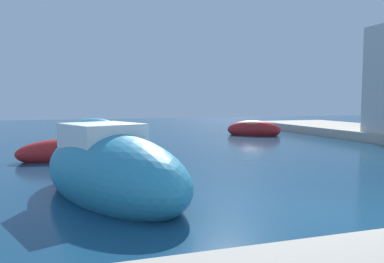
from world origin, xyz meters
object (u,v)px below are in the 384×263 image
object	(u,v)px
moored_boat_1	(69,152)
moored_boat_5	(254,130)
moored_boat_4	(111,172)
moored_boat_3	(95,133)

from	to	relation	value
moored_boat_1	moored_boat_5	size ratio (longest dim) A/B	1.10
moored_boat_1	moored_boat_4	xyz separation A→B (m)	(0.89, -5.97, 0.28)
moored_boat_3	moored_boat_4	bearing A→B (deg)	146.56
moored_boat_1	moored_boat_4	distance (m)	6.04
moored_boat_5	moored_boat_4	bearing A→B (deg)	-90.57
moored_boat_4	moored_boat_1	bearing A→B (deg)	166.53
moored_boat_3	moored_boat_5	world-z (taller)	moored_boat_3
moored_boat_4	moored_boat_5	xyz separation A→B (m)	(10.05, 12.79, -0.24)
moored_boat_1	moored_boat_3	xyz separation A→B (m)	(1.30, 5.98, 0.16)
moored_boat_1	moored_boat_3	distance (m)	6.12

